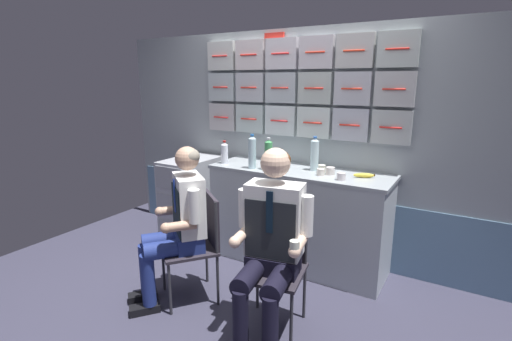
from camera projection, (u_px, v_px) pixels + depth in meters
ground at (215, 321)px, 2.72m from camera, size 4.80×4.80×0.04m
galley_bulkhead at (298, 141)px, 3.59m from camera, size 4.20×0.14×2.15m
galley_counter at (298, 217)px, 3.45m from camera, size 1.65×0.53×0.90m
service_trolley at (192, 197)px, 3.94m from camera, size 0.40×0.65×0.90m
folding_chair_left at (200, 236)px, 2.90m from camera, size 0.56×0.56×0.83m
crew_member_left at (178, 220)px, 2.81m from camera, size 0.61×0.64×1.22m
folding_chair_right at (278, 254)px, 2.59m from camera, size 0.47×0.47×0.83m
crew_member_right at (271, 237)px, 2.40m from camera, size 0.52×0.67×1.27m
water_bottle_short at (252, 152)px, 3.37m from camera, size 0.07×0.07×0.31m
water_bottle_tall at (315, 154)px, 3.29m from camera, size 0.07×0.07×0.31m
water_bottle_clear at (268, 155)px, 3.32m from camera, size 0.07×0.07×0.29m
sparkling_bottle_green at (224, 153)px, 3.58m from camera, size 0.07×0.07×0.22m
coffee_cup_white at (322, 169)px, 3.23m from camera, size 0.07×0.07×0.07m
paper_cup_tan at (341, 176)px, 3.00m from camera, size 0.07×0.07×0.06m
paper_cup_blue at (321, 172)px, 3.14m from camera, size 0.07×0.07×0.06m
coffee_cup_spare at (330, 171)px, 3.17m from camera, size 0.07×0.07×0.06m
snack_banana at (364, 175)px, 3.07m from camera, size 0.17×0.10×0.04m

